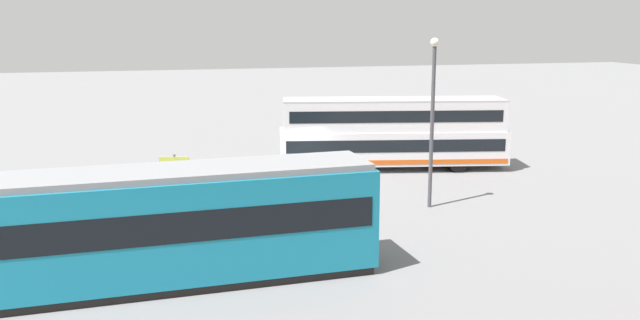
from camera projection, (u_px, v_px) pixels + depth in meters
name	position (u px, v px, depth m)	size (l,w,h in m)	color
ground_plane	(305.00, 182.00, 32.92)	(160.00, 160.00, 0.00)	gray
double_decker_bus	(393.00, 133.00, 35.49)	(12.13, 4.80, 3.73)	white
tram_yellow	(172.00, 224.00, 19.93)	(12.26, 3.01, 3.48)	teal
pedestrian_near_railing	(284.00, 199.00, 25.97)	(0.41, 0.41, 1.71)	#4C3F2D
pedestrian_railing	(267.00, 190.00, 28.24)	(8.66, 0.30, 1.08)	gray
info_sign	(175.00, 172.00, 27.53)	(1.20, 0.36, 2.39)	slate
street_lamp	(433.00, 110.00, 27.67)	(0.36, 0.36, 7.04)	#4C4C51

